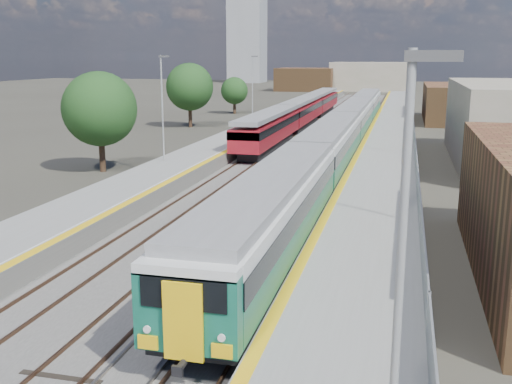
% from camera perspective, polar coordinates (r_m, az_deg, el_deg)
% --- Properties ---
extents(ground, '(320.00, 320.00, 0.00)m').
position_cam_1_polar(ground, '(56.88, 7.18, 4.18)').
color(ground, '#47443A').
rests_on(ground, ground).
extents(ballast_bed, '(10.50, 155.00, 0.06)m').
position_cam_1_polar(ballast_bed, '(59.62, 5.32, 4.65)').
color(ballast_bed, '#565451').
rests_on(ballast_bed, ground).
extents(tracks, '(8.96, 160.00, 0.17)m').
position_cam_1_polar(tracks, '(61.17, 6.12, 4.91)').
color(tracks, '#4C3323').
rests_on(tracks, ground).
extents(platform_right, '(4.70, 155.00, 8.52)m').
position_cam_1_polar(platform_right, '(58.91, 12.61, 4.79)').
color(platform_right, slate).
rests_on(platform_right, ground).
extents(platform_left, '(4.30, 155.00, 8.52)m').
position_cam_1_polar(platform_left, '(60.92, -1.03, 5.34)').
color(platform_left, slate).
rests_on(platform_left, ground).
extents(buildings, '(72.00, 185.50, 40.00)m').
position_cam_1_polar(buildings, '(146.58, 4.36, 13.65)').
color(buildings, brown).
rests_on(buildings, ground).
extents(green_train, '(2.83, 78.88, 3.12)m').
position_cam_1_polar(green_train, '(52.97, 8.41, 5.91)').
color(green_train, black).
rests_on(green_train, ground).
extents(red_train, '(2.65, 53.81, 3.34)m').
position_cam_1_polar(red_train, '(72.60, 4.36, 7.66)').
color(red_train, black).
rests_on(red_train, ground).
extents(tree_a, '(5.46, 5.46, 7.40)m').
position_cam_1_polar(tree_a, '(45.60, -14.67, 7.65)').
color(tree_a, '#382619').
rests_on(tree_a, ground).
extents(tree_b, '(5.67, 5.67, 7.68)m').
position_cam_1_polar(tree_b, '(73.25, -6.34, 9.91)').
color(tree_b, '#382619').
rests_on(tree_b, ground).
extents(tree_c, '(4.01, 4.01, 5.44)m').
position_cam_1_polar(tree_c, '(90.50, -2.07, 9.62)').
color(tree_c, '#382619').
rests_on(tree_c, ground).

